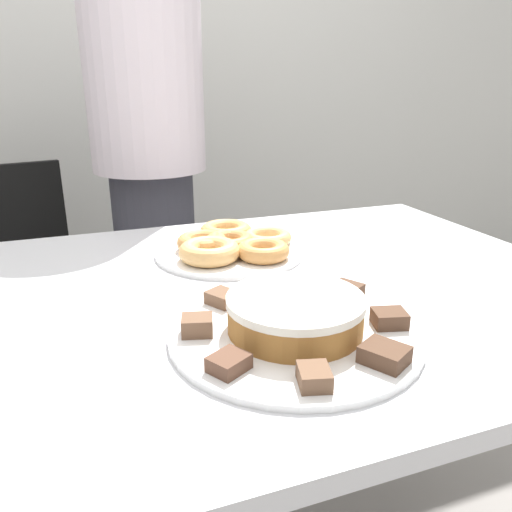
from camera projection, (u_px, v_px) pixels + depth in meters
The scene contains 21 objects.
wall_back at pixel (110, 37), 2.09m from camera, with size 8.00×0.05×2.60m.
table at pixel (213, 340), 0.92m from camera, with size 1.46×0.92×0.77m.
person_standing at pixel (150, 154), 1.56m from camera, with size 0.35×0.35×1.72m.
office_chair_left at pixel (25, 306), 1.70m from camera, with size 0.53×0.53×0.86m.
plate_cake at pixel (295, 332), 0.74m from camera, with size 0.37×0.37×0.01m.
plate_donuts at pixel (230, 252), 1.09m from camera, with size 0.32×0.32×0.01m.
frosted_cake at pixel (295, 313), 0.73m from camera, with size 0.20×0.20×0.05m.
lamington_0 at pixel (314, 377), 0.60m from camera, with size 0.05×0.05×0.02m.
lamington_1 at pixel (384, 355), 0.65m from camera, with size 0.07×0.07×0.02m.
lamington_2 at pixel (389, 318), 0.74m from camera, with size 0.06×0.05×0.02m.
lamington_3 at pixel (345, 292), 0.84m from camera, with size 0.07×0.07×0.02m.
lamington_4 at pixel (282, 284), 0.87m from camera, with size 0.05×0.05×0.03m.
lamington_5 at pixel (224, 297), 0.82m from camera, with size 0.06×0.06×0.02m.
lamington_6 at pixel (197, 325), 0.72m from camera, with size 0.05×0.05×0.03m.
lamington_7 at pixel (229, 363), 0.63m from camera, with size 0.06×0.06×0.02m.
donut_0 at pixel (230, 242), 1.08m from camera, with size 0.11×0.11×0.03m.
donut_1 at pixel (226, 231), 1.16m from camera, with size 0.12×0.12×0.04m.
donut_2 at pixel (202, 242), 1.08m from camera, with size 0.11×0.11×0.03m.
donut_3 at pixel (210, 251), 1.02m from camera, with size 0.13×0.13×0.04m.
donut_4 at pixel (263, 251), 1.03m from camera, with size 0.11×0.11×0.03m.
donut_5 at pixel (267, 237), 1.12m from camera, with size 0.11×0.11×0.03m.
Camera 1 is at (-0.21, -0.79, 1.13)m, focal length 35.00 mm.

